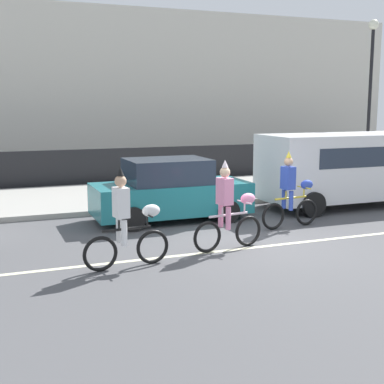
# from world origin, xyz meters

# --- Properties ---
(ground_plane) EXTENTS (80.00, 80.00, 0.00)m
(ground_plane) POSITION_xyz_m (0.00, 0.00, 0.00)
(ground_plane) COLOR #4C4C4F
(road_centre_line) EXTENTS (36.00, 0.14, 0.01)m
(road_centre_line) POSITION_xyz_m (0.00, -0.50, 0.00)
(road_centre_line) COLOR beige
(road_centre_line) RESTS_ON ground
(sidewalk_curb) EXTENTS (60.00, 5.00, 0.15)m
(sidewalk_curb) POSITION_xyz_m (0.00, 6.50, 0.07)
(sidewalk_curb) COLOR #9E9B93
(sidewalk_curb) RESTS_ON ground
(fence_line) EXTENTS (40.00, 0.08, 1.40)m
(fence_line) POSITION_xyz_m (0.00, 9.40, 0.70)
(fence_line) COLOR black
(fence_line) RESTS_ON ground
(building_backdrop) EXTENTS (28.00, 8.00, 7.43)m
(building_backdrop) POSITION_xyz_m (1.26, 18.00, 3.71)
(building_backdrop) COLOR beige
(building_backdrop) RESTS_ON ground
(parade_cyclist_zebra) EXTENTS (1.72, 0.50, 1.92)m
(parade_cyclist_zebra) POSITION_xyz_m (-3.07, -0.87, 0.84)
(parade_cyclist_zebra) COLOR black
(parade_cyclist_zebra) RESTS_ON ground
(parade_cyclist_pink) EXTENTS (1.71, 0.53, 1.92)m
(parade_cyclist_pink) POSITION_xyz_m (-0.75, -0.41, 0.84)
(parade_cyclist_pink) COLOR black
(parade_cyclist_pink) RESTS_ON ground
(parade_cyclist_cobalt) EXTENTS (1.72, 0.51, 1.92)m
(parade_cyclist_cobalt) POSITION_xyz_m (1.57, 0.87, 0.84)
(parade_cyclist_cobalt) COLOR black
(parade_cyclist_cobalt) RESTS_ON ground
(parked_van_white) EXTENTS (5.00, 2.22, 2.18)m
(parked_van_white) POSITION_xyz_m (4.56, 2.70, 1.28)
(parked_van_white) COLOR white
(parked_van_white) RESTS_ON ground
(parked_car_teal) EXTENTS (4.10, 1.92, 1.64)m
(parked_car_teal) POSITION_xyz_m (-0.96, 2.76, 0.78)
(parked_car_teal) COLOR #1E727A
(parked_car_teal) RESTS_ON ground
(street_lamp_post) EXTENTS (0.36, 0.36, 5.86)m
(street_lamp_post) POSITION_xyz_m (7.68, 5.54, 3.99)
(street_lamp_post) COLOR black
(street_lamp_post) RESTS_ON sidewalk_curb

